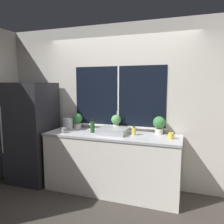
{
  "coord_description": "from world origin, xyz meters",
  "views": [
    {
      "loc": [
        1.1,
        -2.84,
        1.71
      ],
      "look_at": [
        0.01,
        0.32,
        1.29
      ],
      "focal_mm": 35.0,
      "sensor_mm": 36.0,
      "label": 1
    }
  ],
  "objects_px": {
    "refrigerator": "(32,132)",
    "mug_grey": "(64,130)",
    "bottle_tall": "(92,127)",
    "potted_plant_right": "(159,124)",
    "potted_plant_left": "(78,120)",
    "sink": "(113,131)",
    "mug_yellow": "(171,136)",
    "kettle": "(68,123)",
    "soap_bottle": "(134,131)",
    "potted_plant_center": "(116,122)"
  },
  "relations": [
    {
      "from": "refrigerator",
      "to": "mug_grey",
      "type": "height_order",
      "value": "refrigerator"
    },
    {
      "from": "bottle_tall",
      "to": "potted_plant_right",
      "type": "bearing_deg",
      "value": 13.27
    },
    {
      "from": "refrigerator",
      "to": "potted_plant_left",
      "type": "bearing_deg",
      "value": 21.34
    },
    {
      "from": "sink",
      "to": "mug_grey",
      "type": "distance_m",
      "value": 0.79
    },
    {
      "from": "refrigerator",
      "to": "potted_plant_right",
      "type": "xyz_separation_m",
      "value": [
        2.17,
        0.29,
        0.23
      ]
    },
    {
      "from": "potted_plant_right",
      "to": "mug_yellow",
      "type": "distance_m",
      "value": 0.34
    },
    {
      "from": "refrigerator",
      "to": "kettle",
      "type": "distance_m",
      "value": 0.66
    },
    {
      "from": "sink",
      "to": "soap_bottle",
      "type": "height_order",
      "value": "sink"
    },
    {
      "from": "bottle_tall",
      "to": "mug_grey",
      "type": "bearing_deg",
      "value": -158.17
    },
    {
      "from": "potted_plant_left",
      "to": "sink",
      "type": "bearing_deg",
      "value": -15.78
    },
    {
      "from": "potted_plant_center",
      "to": "mug_grey",
      "type": "distance_m",
      "value": 0.86
    },
    {
      "from": "potted_plant_right",
      "to": "sink",
      "type": "bearing_deg",
      "value": -163.18
    },
    {
      "from": "soap_bottle",
      "to": "mug_grey",
      "type": "height_order",
      "value": "soap_bottle"
    },
    {
      "from": "potted_plant_center",
      "to": "bottle_tall",
      "type": "relative_size",
      "value": 1.18
    },
    {
      "from": "refrigerator",
      "to": "mug_yellow",
      "type": "xyz_separation_m",
      "value": [
        2.37,
        0.05,
        0.11
      ]
    },
    {
      "from": "refrigerator",
      "to": "bottle_tall",
      "type": "height_order",
      "value": "refrigerator"
    },
    {
      "from": "potted_plant_right",
      "to": "mug_yellow",
      "type": "height_order",
      "value": "potted_plant_right"
    },
    {
      "from": "potted_plant_right",
      "to": "bottle_tall",
      "type": "bearing_deg",
      "value": -166.73
    },
    {
      "from": "potted_plant_right",
      "to": "kettle",
      "type": "relative_size",
      "value": 1.4
    },
    {
      "from": "potted_plant_left",
      "to": "potted_plant_right",
      "type": "distance_m",
      "value": 1.42
    },
    {
      "from": "potted_plant_right",
      "to": "potted_plant_left",
      "type": "bearing_deg",
      "value": 180.0
    },
    {
      "from": "refrigerator",
      "to": "bottle_tall",
      "type": "distance_m",
      "value": 1.16
    },
    {
      "from": "sink",
      "to": "potted_plant_right",
      "type": "relative_size",
      "value": 1.6
    },
    {
      "from": "soap_bottle",
      "to": "mug_yellow",
      "type": "xyz_separation_m",
      "value": [
        0.56,
        -0.06,
        -0.02
      ]
    },
    {
      "from": "potted_plant_center",
      "to": "bottle_tall",
      "type": "xyz_separation_m",
      "value": [
        -0.32,
        -0.24,
        -0.06
      ]
    },
    {
      "from": "potted_plant_right",
      "to": "soap_bottle",
      "type": "relative_size",
      "value": 1.81
    },
    {
      "from": "refrigerator",
      "to": "kettle",
      "type": "bearing_deg",
      "value": 18.06
    },
    {
      "from": "potted_plant_left",
      "to": "potted_plant_center",
      "type": "bearing_deg",
      "value": -0.0
    },
    {
      "from": "soap_bottle",
      "to": "mug_grey",
      "type": "distance_m",
      "value": 1.12
    },
    {
      "from": "soap_bottle",
      "to": "potted_plant_left",
      "type": "bearing_deg",
      "value": 169.89
    },
    {
      "from": "refrigerator",
      "to": "sink",
      "type": "bearing_deg",
      "value": 3.24
    },
    {
      "from": "potted_plant_left",
      "to": "potted_plant_right",
      "type": "relative_size",
      "value": 0.94
    },
    {
      "from": "sink",
      "to": "potted_plant_center",
      "type": "relative_size",
      "value": 1.64
    },
    {
      "from": "potted_plant_center",
      "to": "potted_plant_right",
      "type": "distance_m",
      "value": 0.71
    },
    {
      "from": "refrigerator",
      "to": "mug_grey",
      "type": "bearing_deg",
      "value": -9.47
    },
    {
      "from": "potted_plant_center",
      "to": "bottle_tall",
      "type": "bearing_deg",
      "value": -142.96
    },
    {
      "from": "soap_bottle",
      "to": "mug_grey",
      "type": "relative_size",
      "value": 1.88
    },
    {
      "from": "bottle_tall",
      "to": "kettle",
      "type": "bearing_deg",
      "value": 164.69
    },
    {
      "from": "soap_bottle",
      "to": "bottle_tall",
      "type": "distance_m",
      "value": 0.67
    },
    {
      "from": "sink",
      "to": "potted_plant_left",
      "type": "xyz_separation_m",
      "value": [
        -0.74,
        0.21,
        0.1
      ]
    },
    {
      "from": "potted_plant_center",
      "to": "potted_plant_right",
      "type": "relative_size",
      "value": 0.98
    },
    {
      "from": "potted_plant_right",
      "to": "mug_grey",
      "type": "xyz_separation_m",
      "value": [
        -1.45,
        -0.41,
        -0.12
      ]
    },
    {
      "from": "kettle",
      "to": "bottle_tall",
      "type": "bearing_deg",
      "value": -15.31
    },
    {
      "from": "sink",
      "to": "bottle_tall",
      "type": "distance_m",
      "value": 0.34
    },
    {
      "from": "potted_plant_center",
      "to": "refrigerator",
      "type": "bearing_deg",
      "value": -168.73
    },
    {
      "from": "potted_plant_center",
      "to": "soap_bottle",
      "type": "xyz_separation_m",
      "value": [
        0.35,
        -0.19,
        -0.1
      ]
    },
    {
      "from": "sink",
      "to": "kettle",
      "type": "distance_m",
      "value": 0.89
    },
    {
      "from": "potted_plant_right",
      "to": "soap_bottle",
      "type": "distance_m",
      "value": 0.42
    },
    {
      "from": "sink",
      "to": "mug_grey",
      "type": "relative_size",
      "value": 5.44
    },
    {
      "from": "potted_plant_left",
      "to": "soap_bottle",
      "type": "relative_size",
      "value": 1.71
    }
  ]
}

